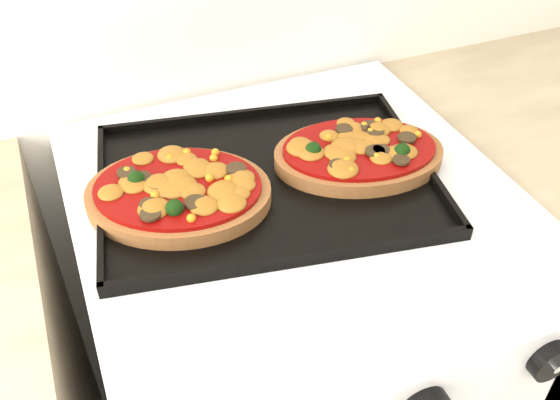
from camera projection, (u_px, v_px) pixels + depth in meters
name	position (u px, v px, depth m)	size (l,w,h in m)	color
stove	(291.00, 381.00, 1.15)	(0.60, 0.60, 0.91)	white
control_panel	(408.00, 398.00, 0.67)	(0.60, 0.02, 0.09)	white
knob_right	(550.00, 361.00, 0.71)	(0.05, 0.05, 0.02)	black
baking_tray	(266.00, 178.00, 0.86)	(0.45, 0.34, 0.02)	black
pizza_left	(178.00, 191.00, 0.82)	(0.24, 0.19, 0.04)	brown
pizza_right	(359.00, 152.00, 0.88)	(0.24, 0.16, 0.04)	brown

